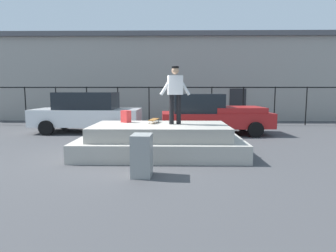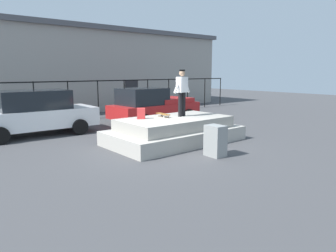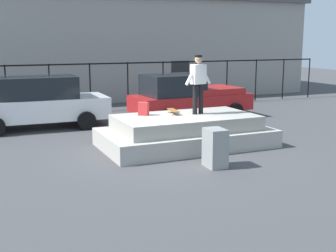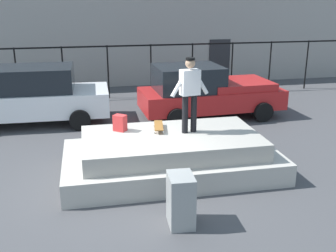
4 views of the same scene
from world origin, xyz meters
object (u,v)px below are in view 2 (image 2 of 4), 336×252
Objects in this scene: backpack at (141,113)px; utility_box at (215,141)px; skateboarder at (182,89)px; car_white_sedan_near at (34,113)px; skateboard at (163,114)px; car_red_pickup_mid at (153,105)px.

utility_box is at bearing 143.77° from backpack.
car_white_sedan_near is at bearing 131.67° from skateboarder.
skateboarder is at bearing 74.91° from utility_box.
skateboard reaches higher than utility_box.
skateboard is 0.91m from backpack.
car_white_sedan_near reaches higher than backpack.
skateboard is (-0.67, 0.30, -0.90)m from skateboarder.
skateboarder is at bearing -24.29° from skateboard.
backpack is 0.08× the size of car_red_pickup_mid.
skateboarder reaches higher than car_red_pickup_mid.
skateboard is at bearing 90.62° from utility_box.
backpack is (-0.90, 0.12, 0.09)m from skateboard.
car_red_pickup_mid is (1.65, 4.03, -1.03)m from skateboarder.
skateboard is at bearing 155.71° from skateboarder.
car_red_pickup_mid reaches higher than skateboard.
utility_box is (-2.41, -6.40, -0.41)m from car_red_pickup_mid.
car_red_pickup_mid is 5.00× the size of utility_box.
backpack is (-1.56, 0.42, -0.81)m from skateboarder.
skateboarder is 1.16m from skateboard.
utility_box is (-0.76, -2.38, -1.44)m from skateboarder.
backpack is 4.73m from car_white_sedan_near.
skateboarder reaches higher than utility_box.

